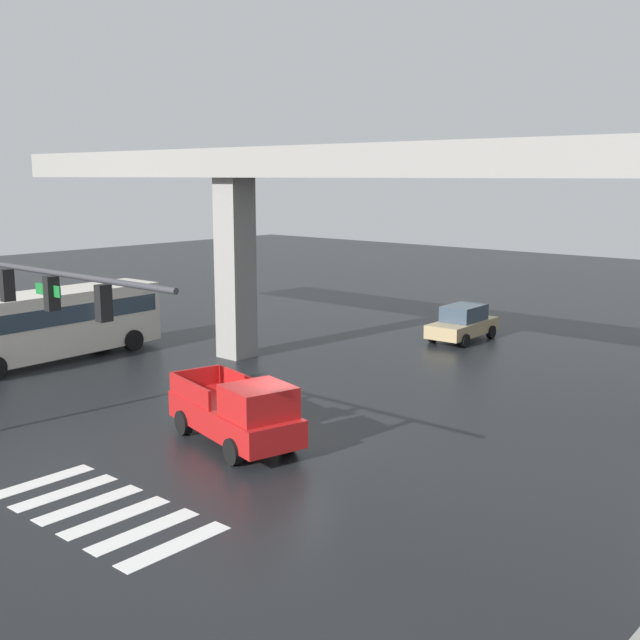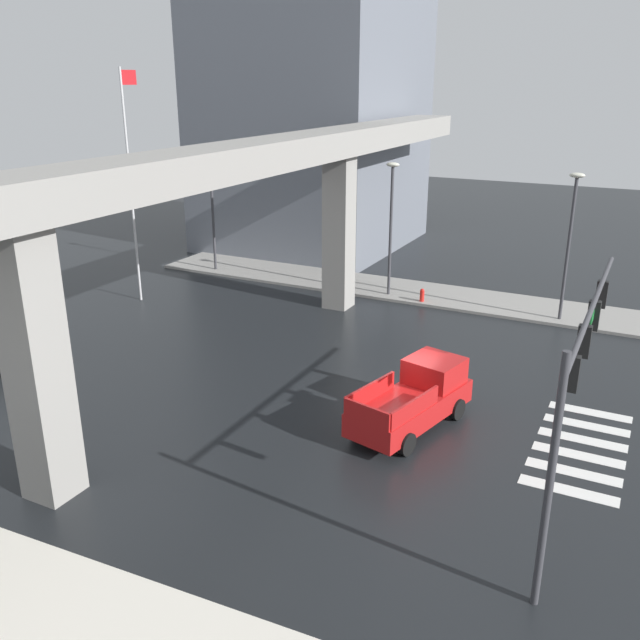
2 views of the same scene
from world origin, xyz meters
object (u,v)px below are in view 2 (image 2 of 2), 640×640
traffic_signal_mast (581,358)px  street_lamp_far_north (212,198)px  fire_hydrant (422,296)px  flagpole (131,173)px  street_lamp_near_corner (570,230)px  pickup_truck (416,398)px  street_lamp_mid_block (391,214)px

traffic_signal_mast → street_lamp_far_north: bearing=54.4°
fire_hydrant → flagpole: 16.36m
traffic_signal_mast → street_lamp_near_corner: (16.40, 2.43, -0.12)m
street_lamp_far_north → pickup_truck: bearing=-126.9°
traffic_signal_mast → flagpole: (9.92, 23.19, 2.08)m
traffic_signal_mast → street_lamp_far_north: street_lamp_far_north is taller
street_lamp_mid_block → fire_hydrant: (-0.40, -2.05, -4.13)m
pickup_truck → flagpole: bearing=69.4°
fire_hydrant → street_lamp_near_corner: bearing=-86.7°
traffic_signal_mast → street_lamp_near_corner: size_ratio=1.50×
street_lamp_near_corner → flagpole: bearing=107.3°
pickup_truck → street_lamp_near_corner: size_ratio=0.75×
pickup_truck → fire_hydrant: 13.47m
street_lamp_far_north → flagpole: flagpole is taller
pickup_truck → fire_hydrant: pickup_truck is taller
pickup_truck → street_lamp_near_corner: street_lamp_near_corner is taller
street_lamp_far_north → flagpole: bearing=177.5°
street_lamp_near_corner → flagpole: 21.86m
street_lamp_far_north → fire_hydrant: size_ratio=8.52×
street_lamp_far_north → fire_hydrant: 14.14m
street_lamp_near_corner → traffic_signal_mast: bearing=-171.6°
street_lamp_near_corner → fire_hydrant: street_lamp_near_corner is taller
traffic_signal_mast → flagpole: bearing=66.8°
traffic_signal_mast → flagpole: flagpole is taller
pickup_truck → traffic_signal_mast: size_ratio=0.50×
street_lamp_near_corner → fire_hydrant: (-0.40, 6.95, -4.13)m
pickup_truck → flagpole: size_ratio=0.46×
traffic_signal_mast → street_lamp_far_north: size_ratio=1.50×
street_lamp_mid_block → street_lamp_near_corner: bearing=-90.0°
street_lamp_near_corner → pickup_truck: bearing=167.8°
pickup_truck → street_lamp_mid_block: 15.01m
pickup_truck → street_lamp_near_corner: (13.22, -2.85, 3.57)m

